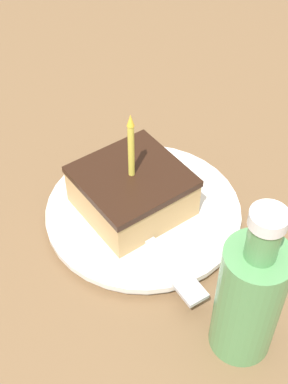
{
  "coord_description": "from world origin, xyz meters",
  "views": [
    {
      "loc": [
        0.35,
        -0.26,
        0.48
      ],
      "look_at": [
        0.0,
        -0.01,
        0.05
      ],
      "focal_mm": 50.0,
      "sensor_mm": 36.0,
      "label": 1
    }
  ],
  "objects_px": {
    "plate": "(144,213)",
    "cake_slice": "(132,190)",
    "fork": "(162,255)",
    "bottle": "(249,297)"
  },
  "relations": [
    {
      "from": "plate",
      "to": "fork",
      "type": "height_order",
      "value": "fork"
    },
    {
      "from": "plate",
      "to": "cake_slice",
      "type": "bearing_deg",
      "value": -134.58
    },
    {
      "from": "cake_slice",
      "to": "bottle",
      "type": "bearing_deg",
      "value": -2.34
    },
    {
      "from": "plate",
      "to": "cake_slice",
      "type": "xyz_separation_m",
      "value": [
        -0.01,
        -0.01,
        0.04
      ]
    },
    {
      "from": "plate",
      "to": "fork",
      "type": "xyz_separation_m",
      "value": [
        0.07,
        -0.03,
        0.01
      ]
    },
    {
      "from": "cake_slice",
      "to": "bottle",
      "type": "height_order",
      "value": "bottle"
    },
    {
      "from": "fork",
      "to": "bottle",
      "type": "distance_m",
      "value": 0.13
    },
    {
      "from": "plate",
      "to": "fork",
      "type": "distance_m",
      "value": 0.07
    },
    {
      "from": "plate",
      "to": "bottle",
      "type": "bearing_deg",
      "value": -5.5
    },
    {
      "from": "cake_slice",
      "to": "bottle",
      "type": "relative_size",
      "value": 0.73
    }
  ]
}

